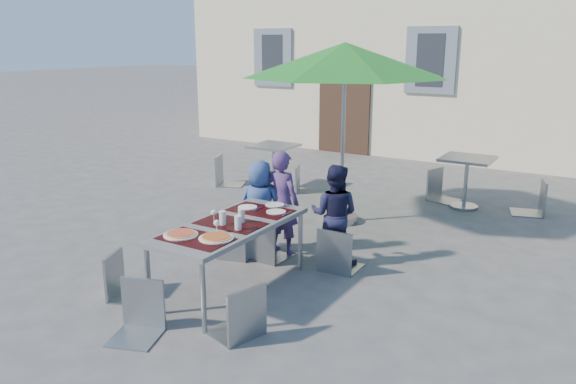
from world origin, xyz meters
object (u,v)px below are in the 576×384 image
Objects in this scene: dining_table at (231,229)px; chair_5 at (136,277)px; child_1 at (282,203)px; cafe_table_1 at (467,172)px; chair_2 at (339,224)px; cafe_table_0 at (274,157)px; child_2 at (334,215)px; bg_chair_l_1 at (441,166)px; chair_1 at (265,216)px; chair_3 at (121,249)px; pizza_near_right at (216,237)px; bg_chair_r_0 at (292,163)px; patio_umbrella at (345,61)px; bg_chair_l_0 at (224,152)px; pizza_near_left at (181,234)px; chair_0 at (233,220)px; bg_chair_r_1 at (538,176)px; chair_4 at (239,280)px; child_0 at (260,207)px.

chair_5 is (-0.16, -1.18, -0.15)m from dining_table.
child_1 reaches higher than cafe_table_1.
chair_2 reaches higher than cafe_table_0.
child_2 is 1.23× the size of bg_chair_l_1.
bg_chair_l_1 reaches higher than cafe_table_1.
chair_1 is 1.76m from chair_3.
pizza_near_right is 0.38× the size of bg_chair_r_0.
child_2 is at bearing 54.17° from chair_3.
cafe_table_1 is (0.57, 3.37, 0.02)m from chair_2.
child_1 is 0.45× the size of patio_umbrella.
chair_3 is 5.58m from cafe_table_1.
bg_chair_l_0 reaches higher than cafe_table_1.
chair_2 is (0.91, 1.62, -0.19)m from pizza_near_left.
cafe_table_1 is (4.19, 0.80, -0.03)m from bg_chair_l_0.
child_2 is 1.40× the size of chair_0.
chair_1 is at bearing -93.17° from patio_umbrella.
child_1 is at bearing -125.66° from bg_chair_r_1.
cafe_table_0 is at bearing 119.72° from chair_4.
chair_3 is (-0.87, -0.72, -0.17)m from dining_table.
dining_table is 1.87× the size of bg_chair_l_1.
chair_4 is (0.83, -1.65, -0.01)m from chair_1.
pizza_near_left is 5.37m from bg_chair_l_1.
child_1 is 2.26m from patio_umbrella.
chair_5 is at bearing -152.71° from chair_4.
child_0 reaches higher than cafe_table_1.
chair_3 is 0.31× the size of patio_umbrella.
bg_chair_l_0 is at bearing -170.18° from bg_chair_r_0.
chair_1 is 1.09× the size of bg_chair_r_0.
chair_2 is 4.44m from bg_chair_l_0.
chair_4 reaches higher than dining_table.
bg_chair_r_0 is (-1.50, 1.10, -1.81)m from patio_umbrella.
patio_umbrella is (0.11, 3.31, 1.55)m from pizza_near_left.
child_0 is 2.97m from bg_chair_r_0.
cafe_table_0 is (-1.82, 2.98, 0.00)m from chair_1.
dining_table is at bearing -67.82° from bg_chair_r_0.
bg_chair_l_1 is (0.81, 4.71, -0.12)m from dining_table.
child_1 is 1.24× the size of bg_chair_l_0.
dining_table is 1.29m from chair_2.
pizza_near_left is 0.35× the size of chair_2.
patio_umbrella is 2.59m from bg_chair_r_0.
bg_chair_r_0 is at bearing -168.36° from bg_chair_r_1.
chair_1 is 1.07× the size of chair_3.
child_0 reaches higher than chair_3.
chair_3 is at bearing -165.72° from pizza_near_right.
chair_4 is (0.84, -0.19, -0.21)m from pizza_near_left.
bg_chair_l_0 is at bearing 119.65° from chair_5.
chair_4 is (-0.07, -1.81, -0.02)m from chair_2.
child_0 is at bearing -127.57° from bg_chair_r_1.
bg_chair_l_0 is at bearing -46.58° from child_2.
cafe_table_1 is 0.80× the size of bg_chair_r_1.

